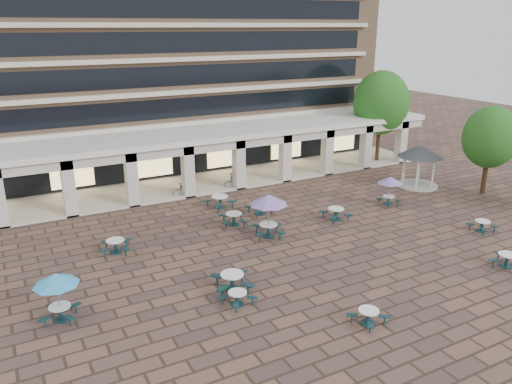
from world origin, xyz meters
TOP-DOWN VIEW (x-y plane):
  - ground at (0.00, 0.00)m, footprint 120.00×120.00m
  - apartment_building at (0.00, 25.47)m, footprint 40.00×15.50m
  - retail_arcade at (0.00, 14.80)m, footprint 42.00×6.60m
  - picnic_table_0 at (-5.64, -3.16)m, footprint 1.70×1.70m
  - picnic_table_1 at (-1.34, -7.21)m, footprint 1.72×1.72m
  - picnic_table_2 at (8.74, -6.49)m, footprint 2.01×2.01m
  - picnic_table_3 at (11.70, -2.59)m, footprint 1.56×1.56m
  - picnic_table_4 at (-13.03, -0.65)m, footprint 1.96×1.96m
  - picnic_table_5 at (-5.26, -1.80)m, footprint 2.23×2.23m
  - picnic_table_6 at (-0.55, 2.98)m, footprint 2.35×2.35m
  - picnic_table_7 at (4.79, 3.33)m, footprint 1.86×1.86m
  - picnic_table_8 at (-9.29, 5.12)m, footprint 2.04×2.04m
  - picnic_table_9 at (-1.04, 9.06)m, footprint 2.25×2.25m
  - picnic_table_10 at (0.86, 6.61)m, footprint 1.79×1.79m
  - picnic_table_11 at (9.93, 3.93)m, footprint 1.80×1.80m
  - picnic_table_12 at (-1.57, 5.70)m, footprint 2.12×2.12m
  - gazebo at (14.98, 6.15)m, footprint 3.57×3.57m
  - tree_east_a at (18.07, 2.46)m, footprint 4.03×4.03m
  - tree_east_c at (17.31, 13.66)m, footprint 5.08×5.08m
  - planter_left at (-2.40, 12.90)m, footprint 1.50×0.71m
  - planter_right at (1.90, 12.90)m, footprint 1.50×0.71m

SIDE VIEW (x-z plane):
  - ground at x=0.00m, z-range 0.00..0.00m
  - picnic_table_0 at x=-5.64m, z-range 0.06..0.72m
  - picnic_table_1 at x=-1.34m, z-range 0.07..0.74m
  - picnic_table_3 at x=11.70m, z-range 0.07..0.76m
  - planter_left at x=-2.40m, z-range -0.15..1.01m
  - picnic_table_2 at x=8.74m, z-range 0.07..0.80m
  - picnic_table_10 at x=0.86m, z-range 0.08..0.85m
  - picnic_table_8 at x=-9.29m, z-range 0.08..0.85m
  - picnic_table_12 at x=-1.57m, z-range 0.08..0.87m
  - picnic_table_7 at x=4.79m, z-range 0.08..0.89m
  - picnic_table_5 at x=-5.26m, z-range 0.08..0.95m
  - picnic_table_9 at x=-1.04m, z-range 0.08..0.95m
  - planter_right at x=1.90m, z-range -0.10..1.25m
  - picnic_table_11 at x=9.93m, z-range 0.73..2.81m
  - picnic_table_4 at x=-13.03m, z-range 0.79..3.05m
  - picnic_table_6 at x=-0.55m, z-range 0.95..3.66m
  - gazebo at x=14.98m, z-range 0.84..4.17m
  - retail_arcade at x=0.00m, z-range 0.80..5.20m
  - tree_east_a at x=18.07m, z-range 1.02..7.74m
  - tree_east_c at x=17.31m, z-range 1.30..9.76m
  - apartment_building at x=0.00m, z-range 0.00..25.20m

